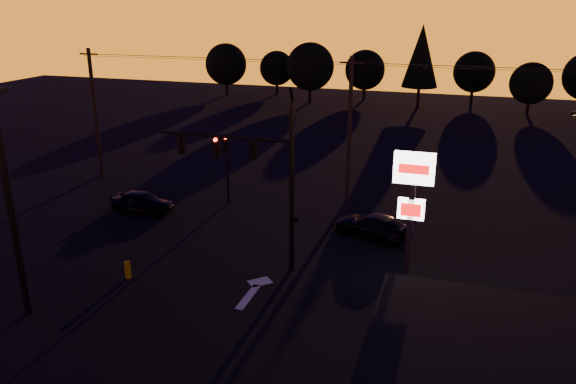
% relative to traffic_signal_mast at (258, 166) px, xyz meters
% --- Properties ---
extents(ground, '(120.00, 120.00, 0.00)m').
position_rel_traffic_signal_mast_xyz_m(ground, '(0.10, -3.99, -4.94)').
color(ground, black).
rests_on(ground, ground).
extents(lane_arrow, '(1.20, 3.10, 0.01)m').
position_rel_traffic_signal_mast_xyz_m(lane_arrow, '(0.60, -2.33, -4.93)').
color(lane_arrow, beige).
rests_on(lane_arrow, ground).
extents(traffic_signal_mast, '(6.79, 0.52, 8.58)m').
position_rel_traffic_signal_mast_xyz_m(traffic_signal_mast, '(0.00, 0.00, 0.00)').
color(traffic_signal_mast, black).
rests_on(traffic_signal_mast, ground).
extents(secondary_signal, '(0.30, 0.31, 4.35)m').
position_rel_traffic_signal_mast_xyz_m(secondary_signal, '(-4.90, 7.49, -2.07)').
color(secondary_signal, black).
rests_on(secondary_signal, ground).
extents(parking_lot_light, '(1.25, 0.30, 9.14)m').
position_rel_traffic_signal_mast_xyz_m(parking_lot_light, '(-7.40, -6.99, 0.33)').
color(parking_lot_light, black).
rests_on(parking_lot_light, ground).
extents(pylon_sign, '(1.50, 0.28, 6.80)m').
position_rel_traffic_signal_mast_xyz_m(pylon_sign, '(7.10, -2.49, -0.02)').
color(pylon_sign, black).
rests_on(pylon_sign, ground).
extents(utility_pole_0, '(1.40, 0.26, 9.00)m').
position_rel_traffic_signal_mast_xyz_m(utility_pole_0, '(-15.90, 10.01, -0.34)').
color(utility_pole_0, black).
rests_on(utility_pole_0, ground).
extents(utility_pole_1, '(1.40, 0.26, 9.00)m').
position_rel_traffic_signal_mast_xyz_m(utility_pole_1, '(2.10, 10.01, -0.34)').
color(utility_pole_1, black).
rests_on(utility_pole_1, ground).
extents(power_wires, '(36.00, 1.22, 0.07)m').
position_rel_traffic_signal_mast_xyz_m(power_wires, '(2.10, 10.01, 3.63)').
color(power_wires, black).
rests_on(power_wires, ground).
extents(bollard, '(0.27, 0.27, 0.81)m').
position_rel_traffic_signal_mast_xyz_m(bollard, '(-5.29, -3.04, -4.53)').
color(bollard, '#AE9400').
rests_on(bollard, ground).
extents(tree_0, '(5.36, 5.36, 6.74)m').
position_rel_traffic_signal_mast_xyz_m(tree_0, '(-21.90, 46.01, -0.88)').
color(tree_0, black).
rests_on(tree_0, ground).
extents(tree_1, '(4.54, 4.54, 5.71)m').
position_rel_traffic_signal_mast_xyz_m(tree_1, '(-15.90, 49.01, -1.50)').
color(tree_1, black).
rests_on(tree_1, ground).
extents(tree_2, '(5.77, 5.78, 7.26)m').
position_rel_traffic_signal_mast_xyz_m(tree_2, '(-9.90, 44.01, -0.57)').
color(tree_2, black).
rests_on(tree_2, ground).
extents(tree_3, '(4.95, 4.95, 6.22)m').
position_rel_traffic_signal_mast_xyz_m(tree_3, '(-3.90, 48.01, -1.19)').
color(tree_3, black).
rests_on(tree_3, ground).
extents(tree_4, '(4.18, 4.18, 9.50)m').
position_rel_traffic_signal_mast_xyz_m(tree_4, '(3.10, 45.01, 0.99)').
color(tree_4, black).
rests_on(tree_4, ground).
extents(tree_5, '(4.95, 4.95, 6.22)m').
position_rel_traffic_signal_mast_xyz_m(tree_5, '(9.10, 50.01, -1.19)').
color(tree_5, black).
rests_on(tree_5, ground).
extents(tree_6, '(4.54, 4.54, 5.71)m').
position_rel_traffic_signal_mast_xyz_m(tree_6, '(15.10, 44.01, -1.50)').
color(tree_6, black).
rests_on(tree_6, ground).
extents(car_left, '(3.79, 1.61, 1.28)m').
position_rel_traffic_signal_mast_xyz_m(car_left, '(-9.23, 4.57, -4.30)').
color(car_left, black).
rests_on(car_left, ground).
extents(car_right, '(4.72, 3.26, 1.27)m').
position_rel_traffic_signal_mast_xyz_m(car_right, '(4.53, 5.05, -4.30)').
color(car_right, black).
rests_on(car_right, ground).
extents(suv_parked, '(4.84, 5.74, 1.46)m').
position_rel_traffic_signal_mast_xyz_m(suv_parked, '(9.81, -5.28, -4.21)').
color(suv_parked, black).
rests_on(suv_parked, ground).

